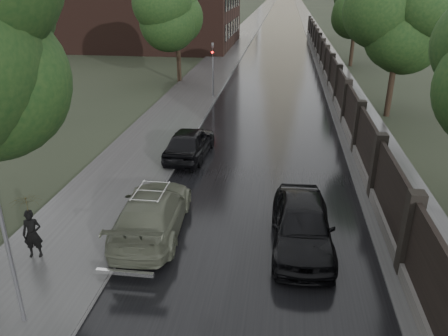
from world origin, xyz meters
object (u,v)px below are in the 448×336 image
at_px(tree_right_b, 398,36).
at_px(volga_sedan, 152,212).
at_px(tree_left_far, 177,18).
at_px(car_right_near, 302,224).
at_px(tree_right_c, 356,15).
at_px(pedestrian_umbrella, 27,209).
at_px(hatchback_left, 190,142).
at_px(traffic_light, 213,66).
at_px(lamp_post, 5,235).

relative_size(tree_right_b, volga_sedan, 1.34).
relative_size(tree_left_far, car_right_near, 1.54).
distance_m(tree_right_c, pedestrian_umbrella, 38.62).
distance_m(tree_left_far, car_right_near, 26.17).
relative_size(tree_right_c, hatchback_left, 1.57).
height_order(tree_right_b, car_right_near, tree_right_b).
height_order(tree_left_far, traffic_light, tree_left_far).
relative_size(hatchback_left, car_right_near, 0.93).
bearing_deg(lamp_post, pedestrian_umbrella, 113.57).
distance_m(tree_right_b, lamp_post, 24.33).
bearing_deg(tree_right_b, tree_right_c, 90.00).
bearing_deg(tree_left_far, tree_right_c, 32.83).
height_order(tree_left_far, car_right_near, tree_left_far).
xyz_separation_m(lamp_post, hatchback_left, (1.80, 11.83, -1.91)).
relative_size(lamp_post, volga_sedan, 0.97).
bearing_deg(tree_right_c, pedestrian_umbrella, -111.43).
xyz_separation_m(tree_left_far, lamp_post, (2.60, -28.50, -2.57)).
height_order(tree_left_far, pedestrian_umbrella, tree_left_far).
relative_size(traffic_light, pedestrian_umbrella, 1.62).
bearing_deg(tree_right_b, volga_sedan, -124.90).
bearing_deg(car_right_near, lamp_post, -148.52).
height_order(tree_left_far, tree_right_b, tree_left_far).
bearing_deg(tree_right_c, traffic_light, -128.18).
distance_m(car_right_near, pedestrian_umbrella, 8.45).
bearing_deg(traffic_light, volga_sedan, -87.38).
bearing_deg(hatchback_left, volga_sedan, 94.54).
relative_size(volga_sedan, car_right_near, 1.09).
bearing_deg(traffic_light, tree_right_b, -14.24).
height_order(tree_right_c, traffic_light, tree_right_c).
bearing_deg(volga_sedan, hatchback_left, -92.27).
xyz_separation_m(tree_left_far, tree_right_b, (15.50, -8.00, -0.29)).
bearing_deg(pedestrian_umbrella, car_right_near, 0.37).
bearing_deg(volga_sedan, car_right_near, 173.68).
height_order(tree_left_far, hatchback_left, tree_left_far).
relative_size(tree_left_far, pedestrian_umbrella, 2.99).
distance_m(tree_right_c, lamp_post, 40.67).
relative_size(car_right_near, pedestrian_umbrella, 1.94).
xyz_separation_m(traffic_light, hatchback_left, (0.70, -11.66, -1.64)).
height_order(tree_right_b, traffic_light, tree_right_b).
bearing_deg(tree_right_b, pedestrian_umbrella, -128.27).
bearing_deg(volga_sedan, tree_right_b, -128.45).
relative_size(traffic_light, car_right_near, 0.83).
bearing_deg(pedestrian_umbrella, traffic_light, 71.09).
bearing_deg(lamp_post, tree_right_c, 71.48).
distance_m(tree_right_c, hatchback_left, 29.19).
xyz_separation_m(hatchback_left, car_right_near, (5.21, -7.26, 0.06)).
height_order(tree_right_c, volga_sedan, tree_right_c).
height_order(tree_left_far, volga_sedan, tree_left_far).
distance_m(tree_right_b, volga_sedan, 19.58).
relative_size(tree_left_far, tree_right_c, 1.05).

